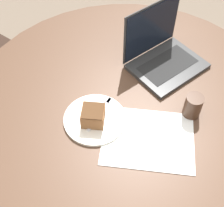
% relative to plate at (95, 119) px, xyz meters
% --- Properties ---
extents(ground_plane, '(12.00, 12.00, 0.00)m').
position_rel_plate_xyz_m(ground_plane, '(-0.04, -0.15, -0.78)').
color(ground_plane, '#6B5B4C').
extents(dining_table, '(1.29, 1.29, 0.77)m').
position_rel_plate_xyz_m(dining_table, '(-0.04, -0.15, -0.12)').
color(dining_table, '#4C3323').
rests_on(dining_table, ground_plane).
extents(paper_document, '(0.41, 0.38, 0.00)m').
position_rel_plate_xyz_m(paper_document, '(-0.20, -0.06, -0.00)').
color(paper_document, white).
rests_on(paper_document, dining_table).
extents(plate, '(0.23, 0.23, 0.01)m').
position_rel_plate_xyz_m(plate, '(0.00, 0.00, 0.00)').
color(plate, silver).
rests_on(plate, dining_table).
extents(cake_slice, '(0.11, 0.11, 0.06)m').
position_rel_plate_xyz_m(cake_slice, '(-0.00, 0.01, 0.04)').
color(cake_slice, brown).
rests_on(cake_slice, plate).
extents(fork, '(0.05, 0.17, 0.00)m').
position_rel_plate_xyz_m(fork, '(0.00, -0.04, 0.01)').
color(fork, silver).
rests_on(fork, plate).
extents(coffee_glass, '(0.07, 0.07, 0.09)m').
position_rel_plate_xyz_m(coffee_glass, '(-0.26, -0.25, 0.04)').
color(coffee_glass, '#3D2619').
rests_on(coffee_glass, dining_table).
extents(laptop, '(0.29, 0.34, 0.25)m').
position_rel_plate_xyz_m(laptop, '(-0.03, -0.41, 0.04)').
color(laptop, '#2D2D2D').
rests_on(laptop, dining_table).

